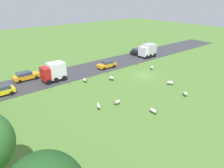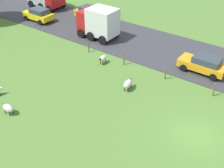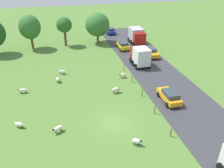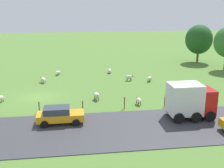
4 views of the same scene
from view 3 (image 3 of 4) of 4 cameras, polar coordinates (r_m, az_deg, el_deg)
The scene contains 24 objects.
ground_plane at distance 26.70m, azimuth 0.91°, elevation -9.66°, with size 160.00×160.00×0.00m, color #517A33.
road_strip at distance 30.31m, azimuth 19.38°, elevation -6.29°, with size 8.00×80.00×0.06m, color #38383D.
sheep_0 at distance 36.34m, azimuth 2.66°, elevation 2.30°, with size 1.14×0.57×0.78m.
sheep_1 at distance 27.79m, azimuth -21.96°, elevation -9.20°, with size 1.12×0.92×0.68m.
sheep_2 at distance 38.39m, azimuth -12.19°, elevation 3.06°, with size 1.27×0.96×0.71m.
sheep_3 at distance 34.46m, azimuth -21.17°, elevation -1.41°, with size 1.31×0.55×0.69m.
sheep_4 at distance 23.84m, azimuth 6.14°, elevation -13.84°, with size 1.04×0.96×0.75m.
sheep_5 at distance 35.92m, azimuth -13.21°, elevation 1.18°, with size 0.56×1.09×0.80m.
sheep_6 at distance 32.13m, azimuth 1.00°, elevation -1.33°, with size 1.29×0.74×0.84m.
sheep_7 at distance 25.84m, azimuth -13.22°, elevation -10.63°, with size 1.27×1.02×0.75m.
tree_0 at distance 50.63m, azimuth -19.66°, elevation 13.08°, with size 4.32×4.32×7.02m.
tree_1 at distance 50.71m, azimuth -11.75°, elevation 14.04°, with size 3.22×3.22×6.16m.
tree_3 at distance 51.84m, azimuth -3.63°, elevation 14.41°, with size 5.28×5.28×6.64m.
fence_post_0 at distance 25.38m, azimuth 14.35°, elevation -11.51°, with size 0.12×0.12×1.07m, color brown.
fence_post_1 at distance 28.35m, azimuth 10.48°, elevation -6.22°, with size 0.12×0.12×1.16m, color brown.
fence_post_2 at distance 31.67m, azimuth 7.43°, elevation -2.10°, with size 0.12×0.12×1.07m, color brown.
fence_post_3 at distance 35.12m, azimuth 4.99°, elevation 1.44°, with size 0.12×0.12×1.27m, color brown.
fence_post_4 at distance 38.80m, azimuth 2.99°, elevation 4.08°, with size 0.12×0.12×1.12m, color brown.
truck_0 at distance 52.24m, azimuth 6.12°, elevation 11.84°, with size 2.89×4.73×3.27m.
truck_1 at distance 40.47m, azimuth 7.03°, elevation 6.86°, with size 2.62×4.15×3.31m.
car_0 at distance 30.96m, azimuth 14.00°, elevation -2.85°, with size 1.96×4.15×1.52m.
car_1 at distance 59.74m, azimuth -0.45°, elevation 13.10°, with size 2.10×4.09×1.48m.
car_2 at distance 45.46m, azimuth 9.53°, elevation 7.86°, with size 2.06×4.59×1.57m.
car_4 at distance 48.63m, azimuth 2.71°, elevation 9.54°, with size 1.98×3.84×1.55m.
Camera 3 is at (-5.53, -20.35, 16.38)m, focal length 37.02 mm.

